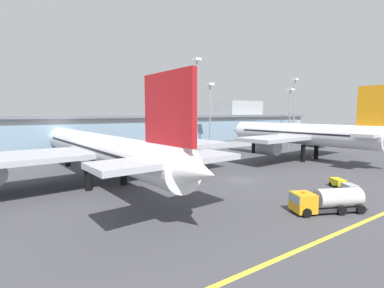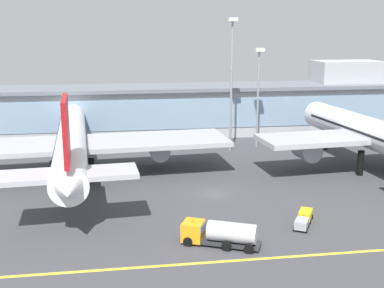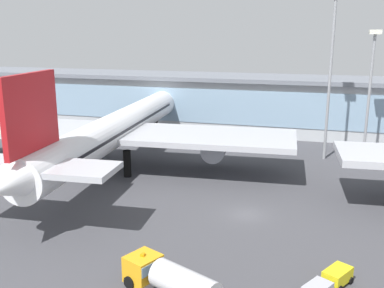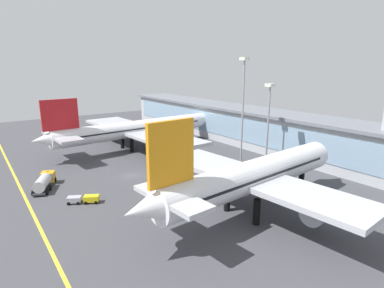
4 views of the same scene
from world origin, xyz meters
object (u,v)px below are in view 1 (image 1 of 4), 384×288
fuel_tanker_truck (326,200)px  apron_light_mast_west (294,102)px  apron_light_mast_centre (210,107)px  apron_light_mast_east (197,94)px  baggage_tug_near (343,185)px  airliner_near_left (98,149)px  apron_light_mast_far_east (290,108)px  airliner_near_right (300,134)px

fuel_tanker_truck → apron_light_mast_west: bearing=-116.0°
apron_light_mast_centre → apron_light_mast_east: size_ratio=0.78×
apron_light_mast_west → apron_light_mast_centre: 40.69m
baggage_tug_near → airliner_near_left: bearing=80.2°
airliner_near_left → fuel_tanker_truck: 35.44m
baggage_tug_near → apron_light_mast_far_east: 56.41m
airliner_near_left → airliner_near_right: size_ratio=1.22×
airliner_near_right → apron_light_mast_west: apron_light_mast_west is taller
airliner_near_left → airliner_near_right: (51.07, -3.12, 0.58)m
fuel_tanker_truck → apron_light_mast_centre: apron_light_mast_centre is taller
fuel_tanker_truck → apron_light_mast_east: apron_light_mast_east is taller
airliner_near_left → airliner_near_right: airliner_near_right is taller
baggage_tug_near → apron_light_mast_west: bearing=-16.7°
fuel_tanker_truck → apron_light_mast_east: size_ratio=0.35×
apron_light_mast_west → apron_light_mast_centre: bearing=-177.6°
airliner_near_right → apron_light_mast_east: 29.03m
apron_light_mast_far_east → baggage_tug_near: bearing=-134.1°
airliner_near_right → apron_light_mast_east: (-20.78, 17.35, 10.49)m
apron_light_mast_west → apron_light_mast_east: size_ratio=0.94×
apron_light_mast_west → apron_light_mast_far_east: 9.60m
apron_light_mast_centre → apron_light_mast_east: apron_light_mast_east is taller
apron_light_mast_west → apron_light_mast_far_east: (-8.21, -4.36, -2.41)m
apron_light_mast_far_east → fuel_tanker_truck: bearing=-139.0°
airliner_near_right → apron_light_mast_far_east: bearing=-51.1°
fuel_tanker_truck → airliner_near_right: bearing=-116.0°
airliner_near_left → baggage_tug_near: airliner_near_left is taller
apron_light_mast_east → apron_light_mast_far_east: 38.74m
apron_light_mast_west → apron_light_mast_far_east: bearing=-152.0°
airliner_near_right → fuel_tanker_truck: bearing=124.7°
fuel_tanker_truck → apron_light_mast_west: 77.04m
airliner_near_left → apron_light_mast_far_east: size_ratio=2.90×
apron_light_mast_west → apron_light_mast_east: bearing=-175.1°
airliner_near_left → fuel_tanker_truck: airliner_near_left is taller
airliner_near_right → apron_light_mast_far_east: apron_light_mast_far_east is taller
apron_light_mast_centre → airliner_near_right: bearing=-53.5°
baggage_tug_near → apron_light_mast_east: size_ratio=0.21×
airliner_near_right → apron_light_mast_west: size_ratio=1.95×
fuel_tanker_truck → apron_light_mast_west: (58.45, 48.03, 14.57)m
apron_light_mast_centre → apron_light_mast_far_east: 32.49m
airliner_near_left → apron_light_mast_centre: 40.83m
airliner_near_right → apron_light_mast_east: apron_light_mast_east is taller
apron_light_mast_centre → apron_light_mast_east: (-6.22, -2.31, 3.27)m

